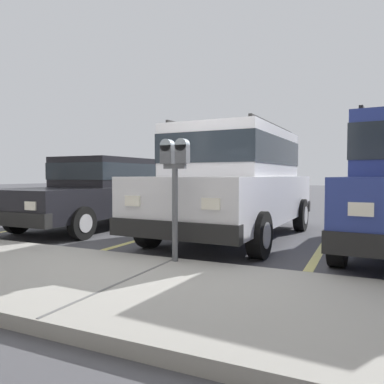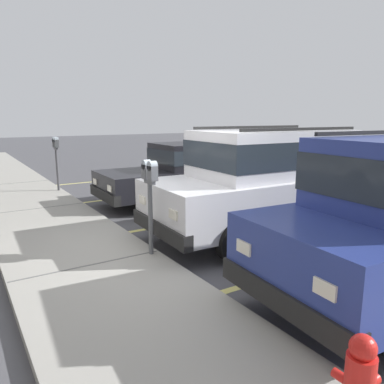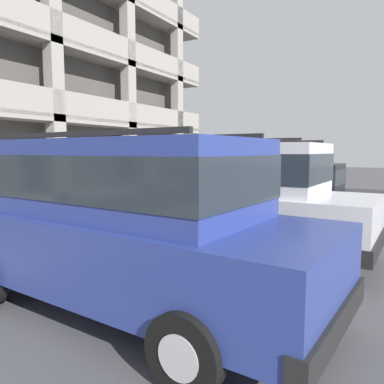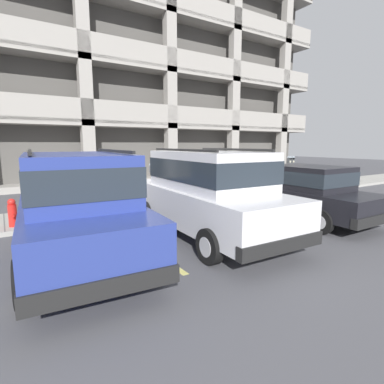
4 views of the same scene
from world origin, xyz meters
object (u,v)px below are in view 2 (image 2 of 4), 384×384
Objects in this scene: parking_meter_near at (150,185)px; parking_meter_far at (56,151)px; silver_suv at (271,177)px; dark_hatchback at (188,171)px; fire_hydrant at (359,383)px.

parking_meter_near is 6.06m from parking_meter_far.
silver_suv is at bearing -87.90° from parking_meter_near.
dark_hatchback is 6.44× the size of fire_hydrant.
parking_meter_near reaches higher than fire_hydrant.
fire_hydrant is (-3.75, 0.30, -0.75)m from parking_meter_near.
parking_meter_far is 2.20× the size of fire_hydrant.
dark_hatchback is 3.08× the size of parking_meter_near.
parking_meter_far reaches higher than fire_hydrant.
dark_hatchback is 3.88m from parking_meter_far.
silver_suv reaches higher than dark_hatchback.
fire_hydrant is (-3.84, 2.88, -0.62)m from silver_suv.
parking_meter_near is at bearing 179.84° from parking_meter_far.
silver_suv is 2.59m from parking_meter_near.
dark_hatchback reaches higher than fire_hydrant.
parking_meter_far is (6.06, -0.02, 0.05)m from parking_meter_near.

